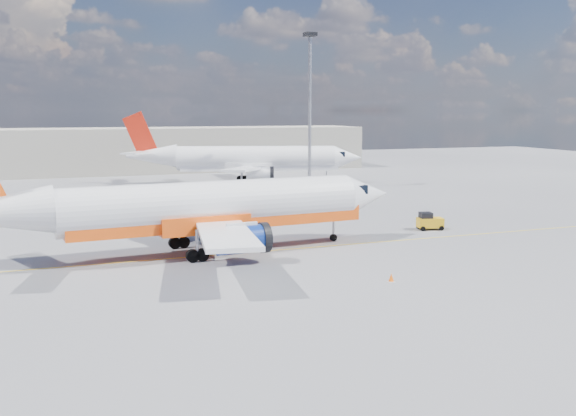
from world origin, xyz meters
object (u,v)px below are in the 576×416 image
object	(u,v)px
gse_tug	(429,221)
traffic_cone	(391,278)
second_jet	(248,160)
main_jet	(200,208)

from	to	relation	value
gse_tug	traffic_cone	bearing A→B (deg)	-116.59
second_jet	traffic_cone	size ratio (longest dim) A/B	63.15
traffic_cone	gse_tug	bearing A→B (deg)	50.34
main_jet	gse_tug	distance (m)	22.85
second_jet	gse_tug	bearing A→B (deg)	-66.54
second_jet	traffic_cone	world-z (taller)	second_jet
second_jet	traffic_cone	xyz separation A→B (m)	(-7.86, -58.32, -3.40)
main_jet	traffic_cone	size ratio (longest dim) A/B	62.18
main_jet	traffic_cone	xyz separation A→B (m)	(9.90, -12.65, -3.35)
gse_tug	traffic_cone	distance (m)	19.78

